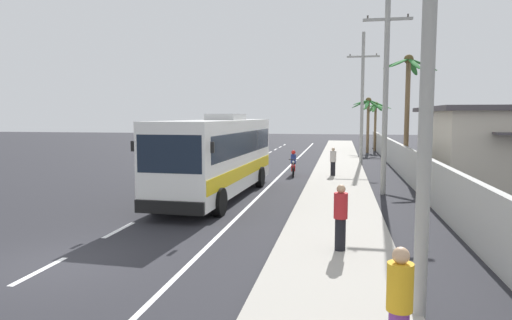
% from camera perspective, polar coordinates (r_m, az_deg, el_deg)
% --- Properties ---
extents(ground_plane, '(160.00, 160.00, 0.00)m').
position_cam_1_polar(ground_plane, '(12.49, -24.17, -11.86)').
color(ground_plane, '#28282D').
extents(sidewalk_kerb, '(3.20, 90.00, 0.14)m').
position_cam_1_polar(sidewalk_kerb, '(20.07, 10.13, -4.75)').
color(sidewalk_kerb, '#A8A399').
rests_on(sidewalk_kerb, ground).
extents(lane_markings, '(3.46, 71.00, 0.01)m').
position_cam_1_polar(lane_markings, '(24.83, -0.74, -2.83)').
color(lane_markings, white).
rests_on(lane_markings, ground).
extents(boundary_wall, '(0.24, 60.00, 1.85)m').
position_cam_1_polar(boundary_wall, '(24.18, 19.30, -1.17)').
color(boundary_wall, '#B2B2AD').
rests_on(boundary_wall, ground).
extents(coach_bus_foreground, '(3.21, 10.84, 3.72)m').
position_cam_1_polar(coach_bus_foreground, '(20.30, -4.78, 0.75)').
color(coach_bus_foreground, white).
rests_on(coach_bus_foreground, ground).
extents(motorcycle_beside_bus, '(0.56, 1.96, 1.55)m').
position_cam_1_polar(motorcycle_beside_bus, '(27.65, 4.70, -0.66)').
color(motorcycle_beside_bus, black).
rests_on(motorcycle_beside_bus, ground).
extents(pedestrian_near_kerb, '(0.36, 0.36, 1.73)m').
position_cam_1_polar(pedestrian_near_kerb, '(12.09, 10.54, -6.91)').
color(pedestrian_near_kerb, black).
rests_on(pedestrian_near_kerb, sidewalk_kerb).
extents(pedestrian_midwalk, '(0.36, 0.36, 1.73)m').
position_cam_1_polar(pedestrian_midwalk, '(6.84, 17.51, -16.98)').
color(pedestrian_midwalk, '#75388E').
rests_on(pedestrian_midwalk, sidewalk_kerb).
extents(pedestrian_far_walk, '(0.36, 0.36, 1.64)m').
position_cam_1_polar(pedestrian_far_walk, '(26.90, 9.63, -0.13)').
color(pedestrian_far_walk, black).
rests_on(pedestrian_far_walk, sidewalk_kerb).
extents(utility_pole_nearest, '(3.82, 0.24, 8.60)m').
position_cam_1_polar(utility_pole_nearest, '(8.34, 20.00, 11.96)').
color(utility_pole_nearest, '#9E9E99').
rests_on(utility_pole_nearest, ground).
extents(utility_pole_mid, '(2.17, 0.24, 9.69)m').
position_cam_1_polar(utility_pole_mid, '(21.68, 15.95, 9.02)').
color(utility_pole_mid, '#9E9E99').
rests_on(utility_pole_mid, ground).
extents(utility_pole_far, '(2.38, 0.24, 9.74)m').
position_cam_1_polar(utility_pole_far, '(34.98, 13.17, 7.77)').
color(utility_pole_far, '#9E9E99').
rests_on(utility_pole_far, ground).
extents(palm_nearest, '(3.21, 3.25, 7.23)m').
position_cam_1_polar(palm_nearest, '(28.80, 18.48, 8.27)').
color(palm_nearest, brown).
rests_on(palm_nearest, ground).
extents(palm_second, '(3.11, 2.81, 5.05)m').
position_cam_1_polar(palm_second, '(48.41, 14.71, 5.72)').
color(palm_second, brown).
rests_on(palm_second, ground).
extents(palm_third, '(3.38, 3.40, 5.38)m').
position_cam_1_polar(palm_third, '(45.55, 13.88, 5.99)').
color(palm_third, brown).
rests_on(palm_third, ground).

